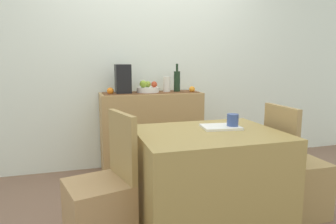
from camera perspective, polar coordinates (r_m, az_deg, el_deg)
ground_plane at (r=2.77m, az=2.38°, el=-17.20°), size 6.40×6.40×0.02m
room_wall_rear at (r=3.62m, az=-3.66°, el=11.27°), size 6.40×0.06×2.70m
sideboard_console at (r=3.44m, az=-3.19°, el=-3.77°), size 1.12×0.42×0.90m
table_runner at (r=3.37m, az=-3.26°, el=3.71°), size 1.05×0.32×0.01m
fruit_bowl at (r=3.36m, az=-3.84°, el=4.22°), size 0.24×0.24×0.06m
apple_right at (r=3.37m, az=-3.85°, el=5.29°), size 0.07×0.07×0.07m
apple_center at (r=3.31m, az=-4.72°, el=5.31°), size 0.08×0.08×0.08m
apple_front at (r=3.33m, az=-2.64°, el=5.25°), size 0.07×0.07×0.07m
wine_bottle at (r=3.44m, az=1.70°, el=5.88°), size 0.07×0.07×0.32m
coffee_maker at (r=3.30m, az=-8.53°, el=6.19°), size 0.16×0.18×0.31m
ceramic_vase at (r=3.41m, az=-0.25°, el=5.24°), size 0.08×0.08×0.18m
orange_loose_end at (r=3.42m, az=4.55°, el=4.31°), size 0.07×0.07×0.07m
orange_loose_far at (r=3.25m, az=-10.86°, el=3.95°), size 0.07×0.07×0.07m
dining_table at (r=2.29m, az=7.54°, el=-12.76°), size 1.02×0.80×0.74m
open_book at (r=2.30m, az=9.95°, el=-2.81°), size 0.30×0.24×0.02m
coffee_cup at (r=2.31m, az=12.13°, el=-1.70°), size 0.09×0.09×0.11m
chair_near_window at (r=2.16m, az=-12.57°, el=-17.30°), size 0.49×0.49×0.90m
chair_by_corner at (r=2.72m, az=22.89°, el=-12.16°), size 0.41×0.41×0.90m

